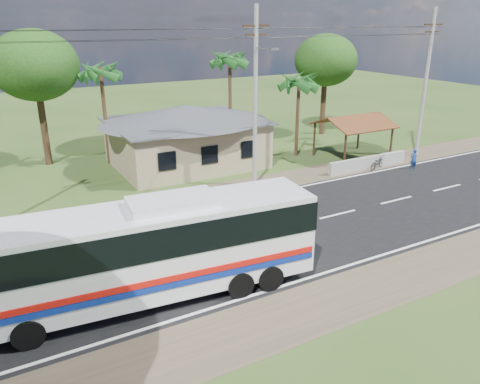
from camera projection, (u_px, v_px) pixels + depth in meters
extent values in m
plane|color=#2A4418|center=(269.00, 231.00, 23.79)|extent=(120.00, 120.00, 0.00)
cube|color=black|center=(269.00, 231.00, 23.78)|extent=(120.00, 10.00, 0.02)
cube|color=brown|center=(213.00, 193.00, 29.12)|extent=(120.00, 3.00, 0.01)
cube|color=brown|center=(357.00, 293.00, 18.45)|extent=(120.00, 3.00, 0.01)
cube|color=silver|center=(226.00, 202.00, 27.63)|extent=(120.00, 0.15, 0.01)
cube|color=silver|center=(328.00, 272.00, 19.92)|extent=(120.00, 0.15, 0.01)
cube|color=silver|center=(269.00, 231.00, 23.78)|extent=(120.00, 0.15, 0.01)
cube|color=tan|center=(186.00, 143.00, 34.35)|extent=(10.00, 8.00, 3.20)
cube|color=#4C4F54|center=(185.00, 121.00, 33.78)|extent=(10.60, 8.60, 0.10)
pyramid|color=#4C4F54|center=(185.00, 105.00, 33.38)|extent=(12.40, 10.00, 1.20)
cube|color=black|center=(167.00, 161.00, 29.66)|extent=(1.20, 0.08, 1.20)
cube|color=black|center=(210.00, 155.00, 31.02)|extent=(1.20, 0.08, 1.20)
cube|color=black|center=(249.00, 149.00, 32.38)|extent=(1.20, 0.08, 1.20)
cylinder|color=#332012|center=(345.00, 150.00, 33.70)|extent=(0.16, 0.16, 2.60)
cylinder|color=#332012|center=(314.00, 139.00, 36.65)|extent=(0.16, 0.16, 2.60)
cylinder|color=#332012|center=(391.00, 142.00, 35.79)|extent=(0.16, 0.16, 2.60)
cylinder|color=#332012|center=(359.00, 133.00, 38.75)|extent=(0.16, 0.16, 2.60)
cube|color=brown|center=(364.00, 123.00, 34.77)|extent=(5.20, 2.28, 0.90)
cube|color=brown|center=(344.00, 118.00, 36.57)|extent=(5.20, 2.28, 0.90)
cube|color=#332012|center=(354.00, 116.00, 35.55)|extent=(5.20, 0.12, 0.12)
cube|color=#9E9E99|center=(368.00, 163.00, 33.68)|extent=(7.00, 0.30, 0.90)
cylinder|color=#9E9E99|center=(255.00, 100.00, 28.58)|extent=(0.26, 0.26, 11.00)
cube|color=#332012|center=(256.00, 26.00, 27.09)|extent=(1.80, 0.12, 0.12)
cube|color=#332012|center=(256.00, 35.00, 27.26)|extent=(1.40, 0.10, 0.10)
cylinder|color=#9E9E99|center=(425.00, 85.00, 35.40)|extent=(0.26, 0.26, 11.00)
cube|color=#332012|center=(433.00, 24.00, 33.91)|extent=(1.80, 0.12, 0.12)
cube|color=#332012|center=(432.00, 32.00, 34.08)|extent=(1.40, 0.10, 0.10)
cylinder|color=gray|center=(265.00, 48.00, 26.68)|extent=(0.08, 2.00, 0.08)
cube|color=gray|center=(274.00, 49.00, 25.86)|extent=(0.50, 0.18, 0.12)
cylinder|color=black|center=(120.00, 31.00, 23.52)|extent=(16.00, 0.02, 0.02)
cylinder|color=black|center=(354.00, 28.00, 30.57)|extent=(15.00, 0.02, 0.02)
cylinder|color=#47301E|center=(297.00, 118.00, 36.09)|extent=(0.28, 0.28, 6.00)
cylinder|color=#47301E|center=(230.00, 103.00, 37.93)|extent=(0.28, 0.28, 7.50)
cylinder|color=#47301E|center=(105.00, 117.00, 33.88)|extent=(0.28, 0.28, 7.00)
cylinder|color=#47301E|center=(44.00, 125.00, 33.88)|extent=(0.50, 0.50, 5.95)
ellipsoid|color=#1A3B10|center=(35.00, 65.00, 32.44)|extent=(6.00, 6.00, 4.92)
cylinder|color=#47301E|center=(323.00, 104.00, 43.22)|extent=(0.50, 0.50, 5.60)
ellipsoid|color=#1A3B10|center=(326.00, 60.00, 41.86)|extent=(5.60, 5.60, 4.59)
cube|color=silver|center=(147.00, 250.00, 17.33)|extent=(13.08, 3.88, 3.22)
cube|color=black|center=(146.00, 231.00, 17.05)|extent=(13.14, 3.95, 1.18)
cube|color=#B8110B|center=(157.00, 282.00, 16.36)|extent=(12.62, 1.23, 0.24)
cube|color=navy|center=(158.00, 289.00, 16.45)|extent=(12.62, 1.23, 0.24)
cube|color=silver|center=(173.00, 202.00, 17.12)|extent=(3.37, 2.01, 0.32)
cylinder|color=black|center=(28.00, 334.00, 15.19)|extent=(1.10, 0.48, 1.07)
cylinder|color=black|center=(28.00, 295.00, 17.32)|extent=(1.10, 0.48, 1.07)
cylinder|color=black|center=(240.00, 284.00, 18.02)|extent=(1.10, 0.48, 1.07)
cylinder|color=black|center=(217.00, 257.00, 20.14)|extent=(1.10, 0.48, 1.07)
cylinder|color=black|center=(270.00, 278.00, 18.50)|extent=(1.10, 0.48, 1.07)
cylinder|color=black|center=(244.00, 251.00, 20.63)|extent=(1.10, 0.48, 1.07)
imported|color=black|center=(377.00, 162.00, 33.62)|extent=(1.91, 1.16, 0.95)
imported|color=navy|center=(414.00, 159.00, 33.47)|extent=(0.60, 0.45, 1.50)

